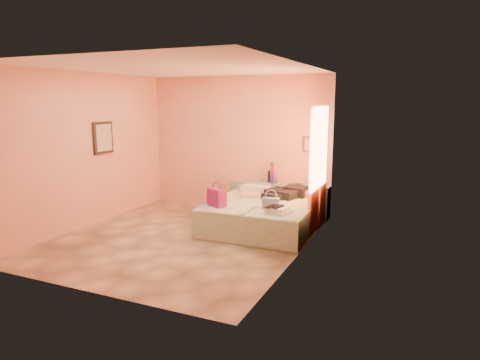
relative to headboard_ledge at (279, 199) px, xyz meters
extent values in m
plane|color=tan|center=(-0.98, -2.10, -0.33)|extent=(4.50, 4.50, 0.00)
cube|color=#F0A780|center=(-0.98, 0.15, 1.07)|extent=(4.00, 0.02, 2.80)
cube|color=#F0A780|center=(-2.98, -2.10, 1.07)|extent=(0.02, 4.50, 2.80)
cube|color=#F0A780|center=(1.02, -2.10, 1.07)|extent=(0.02, 4.50, 2.80)
cube|color=white|center=(-0.98, -2.10, 2.47)|extent=(4.00, 4.50, 0.02)
cube|color=#FECC9D|center=(1.00, -0.85, 1.18)|extent=(0.02, 1.10, 1.40)
cube|color=orange|center=(0.96, -1.00, 0.82)|extent=(0.05, 0.55, 2.20)
cube|color=orange|center=(0.96, -0.40, 0.82)|extent=(0.05, 0.45, 2.20)
cube|color=#322216|center=(-2.95, -1.70, 1.28)|extent=(0.04, 0.50, 0.60)
cube|color=#BD8E3F|center=(0.57, 0.12, 1.12)|extent=(0.25, 0.04, 0.30)
cube|color=gray|center=(0.00, 0.00, 0.00)|extent=(2.05, 0.30, 0.65)
cube|color=beige|center=(-0.40, -1.05, -0.08)|extent=(0.96, 2.03, 0.50)
cube|color=beige|center=(0.50, -1.05, -0.08)|extent=(0.96, 2.03, 0.50)
cylinder|color=#12341D|center=(-0.23, 0.05, 0.44)|extent=(0.07, 0.07, 0.22)
cube|color=#92125D|center=(-0.10, -0.06, 0.55)|extent=(0.13, 0.13, 0.44)
cylinder|color=#4F9175|center=(-0.41, 0.05, 0.34)|extent=(0.14, 0.14, 0.03)
cube|color=#294E2D|center=(0.40, -0.01, 0.34)|extent=(0.17, 0.13, 0.03)
cube|color=silver|center=(0.70, 0.03, 0.45)|extent=(0.24, 0.24, 0.24)
cube|color=#92125D|center=(-0.56, -1.67, 0.33)|extent=(0.37, 0.30, 0.31)
cube|color=tan|center=(-0.29, -0.73, 0.21)|extent=(0.45, 0.41, 0.06)
cube|color=black|center=(0.31, -0.54, 0.27)|extent=(0.74, 0.74, 0.18)
cube|color=#385287|center=(0.35, -1.45, 0.27)|extent=(0.31, 0.20, 0.18)
cube|color=silver|center=(0.57, -1.69, 0.23)|extent=(0.41, 0.37, 0.10)
cube|color=black|center=(0.51, -1.72, 0.29)|extent=(0.25, 0.29, 0.02)
camera|label=1|loc=(2.70, -8.06, 1.97)|focal=32.00mm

